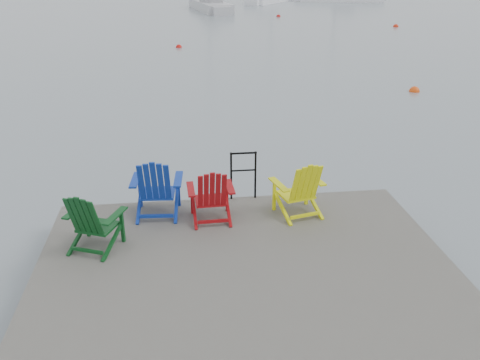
{
  "coord_description": "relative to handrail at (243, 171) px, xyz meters",
  "views": [
    {
      "loc": [
        -0.83,
        -5.88,
        4.56
      ],
      "look_at": [
        0.19,
        2.48,
        0.85
      ],
      "focal_mm": 38.0,
      "sensor_mm": 36.0,
      "label": 1
    }
  ],
  "objects": [
    {
      "name": "ground",
      "position": [
        -0.25,
        -2.45,
        -1.04
      ],
      "size": [
        400.0,
        400.0,
        0.0
      ],
      "primitive_type": "plane",
      "color": "gray",
      "rests_on": "ground"
    },
    {
      "name": "buoy_b",
      "position": [
        -0.95,
        20.37,
        -1.04
      ],
      "size": [
        0.33,
        0.33,
        0.33
      ],
      "primitive_type": "sphere",
      "color": "red",
      "rests_on": "ground"
    },
    {
      "name": "buoy_c",
      "position": [
        14.53,
        27.56,
        -1.04
      ],
      "size": [
        0.39,
        0.39,
        0.39
      ],
      "primitive_type": "sphere",
      "color": "red",
      "rests_on": "ground"
    },
    {
      "name": "buoy_d",
      "position": [
        7.5,
        35.22,
        -1.04
      ],
      "size": [
        0.36,
        0.36,
        0.36
      ],
      "primitive_type": "sphere",
      "color": "#BB0F0B",
      "rests_on": "ground"
    },
    {
      "name": "chair_blue",
      "position": [
        -1.53,
        -0.49,
        -0.0
      ],
      "size": [
        0.9,
        0.84,
        1.07
      ],
      "rotation": [
        0.0,
        0.0,
        -0.08
      ],
      "color": "#0E2F9A",
      "rests_on": "dock"
    },
    {
      "name": "dock",
      "position": [
        -0.25,
        -2.45,
        -0.69
      ],
      "size": [
        6.0,
        5.0,
        1.4
      ],
      "color": "#2D2B28",
      "rests_on": "ground"
    },
    {
      "name": "chair_red",
      "position": [
        -0.64,
        -0.79,
        -0.06
      ],
      "size": [
        0.78,
        0.73,
        0.96
      ],
      "rotation": [
        0.0,
        0.0,
        0.03
      ],
      "color": "maroon",
      "rests_on": "dock"
    },
    {
      "name": "chair_green",
      "position": [
        -2.45,
        -1.49,
        -0.05
      ],
      "size": [
        0.94,
        0.9,
        0.97
      ],
      "rotation": [
        0.0,
        0.0,
        -0.4
      ],
      "color": "#0B3E16",
      "rests_on": "dock"
    },
    {
      "name": "sailboat_near",
      "position": [
        2.21,
        41.39,
        -0.69
      ],
      "size": [
        3.68,
        9.1,
        12.16
      ],
      "rotation": [
        0.0,
        0.0,
        0.16
      ],
      "color": "#BDBCC1",
      "rests_on": "ground"
    },
    {
      "name": "handrail",
      "position": [
        0.0,
        0.0,
        0.0
      ],
      "size": [
        0.48,
        0.04,
        0.9
      ],
      "color": "black",
      "rests_on": "dock"
    },
    {
      "name": "chair_yellow",
      "position": [
        0.86,
        -0.78,
        -0.03
      ],
      "size": [
        0.93,
        0.88,
        1.01
      ],
      "rotation": [
        0.0,
        0.0,
        0.24
      ],
      "color": "#E0E40C",
      "rests_on": "dock"
    },
    {
      "name": "buoy_a",
      "position": [
        7.58,
        9.24,
        -1.04
      ],
      "size": [
        0.39,
        0.39,
        0.39
      ],
      "primitive_type": "sphere",
      "color": "#F14A0E",
      "rests_on": "ground"
    }
  ]
}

